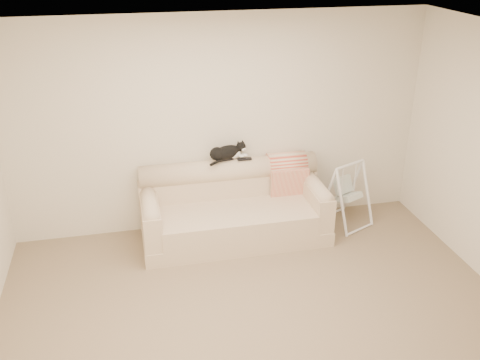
{
  "coord_description": "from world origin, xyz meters",
  "views": [
    {
      "loc": [
        -1.09,
        -3.93,
        3.37
      ],
      "look_at": [
        0.08,
        1.27,
        0.9
      ],
      "focal_mm": 40.0,
      "sensor_mm": 36.0,
      "label": 1
    }
  ],
  "objects_px": {
    "remote_a": "(226,159)",
    "remote_b": "(245,159)",
    "baby_swing": "(347,194)",
    "sofa": "(234,209)",
    "tuxedo_cat": "(227,152)"
  },
  "relations": [
    {
      "from": "remote_a",
      "to": "remote_b",
      "type": "distance_m",
      "value": 0.22
    },
    {
      "from": "remote_b",
      "to": "baby_swing",
      "type": "xyz_separation_m",
      "value": [
        1.27,
        -0.22,
        -0.5
      ]
    },
    {
      "from": "tuxedo_cat",
      "to": "remote_a",
      "type": "bearing_deg",
      "value": 133.04
    },
    {
      "from": "baby_swing",
      "to": "remote_b",
      "type": "bearing_deg",
      "value": 170.33
    },
    {
      "from": "sofa",
      "to": "remote_b",
      "type": "distance_m",
      "value": 0.62
    },
    {
      "from": "sofa",
      "to": "baby_swing",
      "type": "xyz_separation_m",
      "value": [
        1.45,
        -0.01,
        0.06
      ]
    },
    {
      "from": "tuxedo_cat",
      "to": "baby_swing",
      "type": "xyz_separation_m",
      "value": [
        1.48,
        -0.24,
        -0.59
      ]
    },
    {
      "from": "sofa",
      "to": "remote_a",
      "type": "distance_m",
      "value": 0.61
    },
    {
      "from": "sofa",
      "to": "tuxedo_cat",
      "type": "bearing_deg",
      "value": 97.07
    },
    {
      "from": "sofa",
      "to": "baby_swing",
      "type": "height_order",
      "value": "sofa"
    },
    {
      "from": "sofa",
      "to": "tuxedo_cat",
      "type": "relative_size",
      "value": 4.3
    },
    {
      "from": "sofa",
      "to": "tuxedo_cat",
      "type": "xyz_separation_m",
      "value": [
        -0.03,
        0.23,
        0.65
      ]
    },
    {
      "from": "remote_a",
      "to": "remote_b",
      "type": "height_order",
      "value": "remote_a"
    },
    {
      "from": "remote_b",
      "to": "baby_swing",
      "type": "distance_m",
      "value": 1.38
    },
    {
      "from": "sofa",
      "to": "remote_a",
      "type": "xyz_separation_m",
      "value": [
        -0.04,
        0.24,
        0.56
      ]
    }
  ]
}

